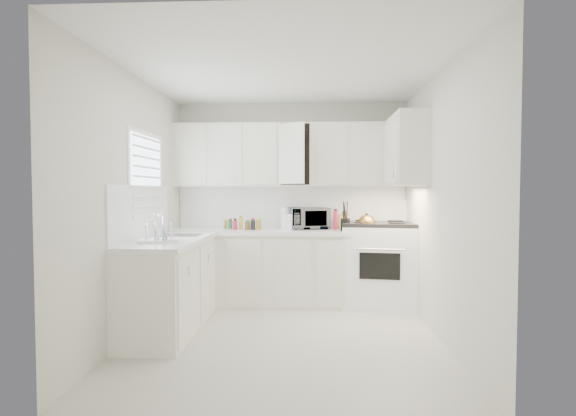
# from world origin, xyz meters

# --- Properties ---
(floor) EXTENTS (3.20, 3.20, 0.00)m
(floor) POSITION_xyz_m (0.00, 0.00, 0.00)
(floor) COLOR beige
(floor) RESTS_ON ground
(ceiling) EXTENTS (3.20, 3.20, 0.00)m
(ceiling) POSITION_xyz_m (0.00, 0.00, 2.60)
(ceiling) COLOR white
(ceiling) RESTS_ON ground
(wall_back) EXTENTS (3.00, 0.00, 3.00)m
(wall_back) POSITION_xyz_m (0.00, 1.60, 1.30)
(wall_back) COLOR beige
(wall_back) RESTS_ON ground
(wall_front) EXTENTS (3.00, 0.00, 3.00)m
(wall_front) POSITION_xyz_m (0.00, -1.60, 1.30)
(wall_front) COLOR beige
(wall_front) RESTS_ON ground
(wall_left) EXTENTS (0.00, 3.20, 3.20)m
(wall_left) POSITION_xyz_m (-1.50, 0.00, 1.30)
(wall_left) COLOR beige
(wall_left) RESTS_ON ground
(wall_right) EXTENTS (0.00, 3.20, 3.20)m
(wall_right) POSITION_xyz_m (1.50, 0.00, 1.30)
(wall_right) COLOR beige
(wall_right) RESTS_ON ground
(window_blinds) EXTENTS (0.06, 0.96, 1.06)m
(window_blinds) POSITION_xyz_m (-1.48, 0.35, 1.55)
(window_blinds) COLOR white
(window_blinds) RESTS_ON wall_left
(lower_cabinets_back) EXTENTS (2.22, 0.60, 0.90)m
(lower_cabinets_back) POSITION_xyz_m (-0.39, 1.30, 0.45)
(lower_cabinets_back) COLOR beige
(lower_cabinets_back) RESTS_ON floor
(lower_cabinets_left) EXTENTS (0.60, 1.60, 0.90)m
(lower_cabinets_left) POSITION_xyz_m (-1.20, 0.20, 0.45)
(lower_cabinets_left) COLOR beige
(lower_cabinets_left) RESTS_ON floor
(countertop_back) EXTENTS (2.24, 0.64, 0.05)m
(countertop_back) POSITION_xyz_m (-0.39, 1.29, 0.93)
(countertop_back) COLOR silver
(countertop_back) RESTS_ON lower_cabinets_back
(countertop_left) EXTENTS (0.64, 1.62, 0.05)m
(countertop_left) POSITION_xyz_m (-1.19, 0.20, 0.93)
(countertop_left) COLOR silver
(countertop_left) RESTS_ON lower_cabinets_left
(backsplash_back) EXTENTS (2.98, 0.02, 0.55)m
(backsplash_back) POSITION_xyz_m (0.00, 1.59, 1.23)
(backsplash_back) COLOR silver
(backsplash_back) RESTS_ON wall_back
(backsplash_left) EXTENTS (0.02, 1.60, 0.55)m
(backsplash_left) POSITION_xyz_m (-1.49, 0.20, 1.23)
(backsplash_left) COLOR silver
(backsplash_left) RESTS_ON wall_left
(upper_cabinets_back) EXTENTS (3.00, 0.33, 0.80)m
(upper_cabinets_back) POSITION_xyz_m (0.00, 1.44, 1.50)
(upper_cabinets_back) COLOR beige
(upper_cabinets_back) RESTS_ON wall_back
(upper_cabinets_right) EXTENTS (0.33, 0.90, 0.80)m
(upper_cabinets_right) POSITION_xyz_m (1.33, 0.82, 1.50)
(upper_cabinets_right) COLOR beige
(upper_cabinets_right) RESTS_ON wall_right
(sink) EXTENTS (0.42, 0.38, 0.30)m
(sink) POSITION_xyz_m (-1.19, 0.55, 1.07)
(sink) COLOR gray
(sink) RESTS_ON countertop_left
(stove) EXTENTS (0.96, 0.83, 1.34)m
(stove) POSITION_xyz_m (1.11, 1.29, 0.67)
(stove) COLOR white
(stove) RESTS_ON floor
(tea_kettle) EXTENTS (0.33, 0.31, 0.25)m
(tea_kettle) POSITION_xyz_m (0.93, 1.13, 1.06)
(tea_kettle) COLOR olive
(tea_kettle) RESTS_ON stove
(frying_pan) EXTENTS (0.27, 0.46, 0.04)m
(frying_pan) POSITION_xyz_m (1.29, 1.45, 0.97)
(frying_pan) COLOR black
(frying_pan) RESTS_ON stove
(microwave) EXTENTS (0.56, 0.41, 0.34)m
(microwave) POSITION_xyz_m (0.23, 1.45, 1.12)
(microwave) COLOR gray
(microwave) RESTS_ON countertop_back
(rice_cooker) EXTENTS (0.29, 0.29, 0.23)m
(rice_cooker) POSITION_xyz_m (0.04, 1.39, 1.06)
(rice_cooker) COLOR white
(rice_cooker) RESTS_ON countertop_back
(paper_towel) EXTENTS (0.12, 0.12, 0.27)m
(paper_towel) POSITION_xyz_m (-0.07, 1.44, 1.08)
(paper_towel) COLOR white
(paper_towel) RESTS_ON countertop_back
(utensil_crock) EXTENTS (0.15, 0.15, 0.37)m
(utensil_crock) POSITION_xyz_m (0.68, 1.17, 1.14)
(utensil_crock) COLOR black
(utensil_crock) RESTS_ON countertop_back
(dish_rack) EXTENTS (0.44, 0.37, 0.21)m
(dish_rack) POSITION_xyz_m (-1.22, -0.10, 1.05)
(dish_rack) COLOR white
(dish_rack) RESTS_ON countertop_left
(spice_left_0) EXTENTS (0.06, 0.06, 0.13)m
(spice_left_0) POSITION_xyz_m (-0.85, 1.42, 1.02)
(spice_left_0) COLOR olive
(spice_left_0) RESTS_ON countertop_back
(spice_left_1) EXTENTS (0.06, 0.06, 0.13)m
(spice_left_1) POSITION_xyz_m (-0.78, 1.33, 1.02)
(spice_left_1) COLOR #226739
(spice_left_1) RESTS_ON countertop_back
(spice_left_2) EXTENTS (0.06, 0.06, 0.13)m
(spice_left_2) POSITION_xyz_m (-0.70, 1.42, 1.02)
(spice_left_2) COLOR red
(spice_left_2) RESTS_ON countertop_back
(spice_left_3) EXTENTS (0.06, 0.06, 0.13)m
(spice_left_3) POSITION_xyz_m (-0.62, 1.33, 1.02)
(spice_left_3) COLOR yellow
(spice_left_3) RESTS_ON countertop_back
(spice_left_4) EXTENTS (0.06, 0.06, 0.13)m
(spice_left_4) POSITION_xyz_m (-0.55, 1.42, 1.02)
(spice_left_4) COLOR #544218
(spice_left_4) RESTS_ON countertop_back
(spice_left_5) EXTENTS (0.06, 0.06, 0.13)m
(spice_left_5) POSITION_xyz_m (-0.47, 1.33, 1.02)
(spice_left_5) COLOR black
(spice_left_5) RESTS_ON countertop_back
(spice_left_6) EXTENTS (0.06, 0.06, 0.13)m
(spice_left_6) POSITION_xyz_m (-0.40, 1.42, 1.02)
(spice_left_6) COLOR olive
(spice_left_6) RESTS_ON countertop_back
(sauce_right_0) EXTENTS (0.06, 0.06, 0.19)m
(sauce_right_0) POSITION_xyz_m (0.58, 1.46, 1.05)
(sauce_right_0) COLOR red
(sauce_right_0) RESTS_ON countertop_back
(sauce_right_1) EXTENTS (0.06, 0.06, 0.19)m
(sauce_right_1) POSITION_xyz_m (0.64, 1.40, 1.05)
(sauce_right_1) COLOR yellow
(sauce_right_1) RESTS_ON countertop_back
(sauce_right_2) EXTENTS (0.06, 0.06, 0.19)m
(sauce_right_2) POSITION_xyz_m (0.69, 1.46, 1.05)
(sauce_right_2) COLOR #544218
(sauce_right_2) RESTS_ON countertop_back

